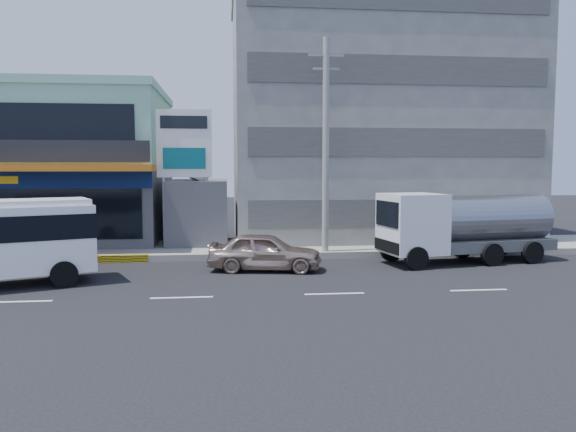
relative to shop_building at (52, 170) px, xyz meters
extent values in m
plane|color=black|center=(8.00, -13.95, -4.00)|extent=(120.00, 120.00, 0.00)
cube|color=gray|center=(13.00, -4.45, -3.85)|extent=(70.00, 5.00, 0.30)
cube|color=#444549|center=(0.00, 0.05, -2.00)|extent=(12.00, 10.00, 4.00)
cube|color=#8CC7A3|center=(0.00, 0.05, 2.00)|extent=(12.00, 10.00, 4.00)
cube|color=#C56617|center=(0.00, -5.75, 0.15)|extent=(12.40, 1.80, 0.30)
cube|color=#0B1C51|center=(0.00, -5.00, -0.40)|extent=(12.00, 0.12, 0.80)
cube|color=black|center=(0.00, -4.97, -1.90)|extent=(11.00, 0.06, 2.60)
cube|color=gray|center=(18.00, 1.05, 3.00)|extent=(16.00, 12.00, 14.00)
cube|color=#444549|center=(8.00, -1.95, -2.25)|extent=(3.00, 6.00, 3.50)
cylinder|color=slate|center=(8.00, -2.95, -0.42)|extent=(1.50, 1.50, 0.15)
cylinder|color=gray|center=(6.50, -4.75, -0.75)|extent=(0.16, 0.16, 6.50)
cylinder|color=gray|center=(8.50, -4.75, -0.75)|extent=(0.16, 0.16, 6.50)
cube|color=white|center=(7.50, -4.75, 1.30)|extent=(2.60, 0.18, 3.20)
cylinder|color=#999993|center=(14.00, -6.55, 1.00)|extent=(0.30, 0.30, 10.00)
cube|color=#999993|center=(14.00, -6.55, 5.20)|extent=(1.60, 0.12, 0.12)
cube|color=#999993|center=(14.00, -6.55, 4.60)|extent=(1.20, 0.10, 0.10)
cylinder|color=black|center=(3.81, -11.93, -3.53)|extent=(0.97, 0.62, 0.93)
cylinder|color=black|center=(2.94, -9.84, -3.53)|extent=(0.97, 0.62, 0.93)
imported|color=#C1A793|center=(11.00, -9.49, -3.22)|extent=(4.81, 2.56, 1.56)
cube|color=white|center=(17.32, -8.94, -2.20)|extent=(2.70, 2.70, 2.52)
cube|color=#595956|center=(20.00, -8.47, -3.22)|extent=(8.02, 3.45, 0.49)
cylinder|color=gray|center=(20.96, -8.30, -2.05)|extent=(5.71, 2.95, 2.04)
cylinder|color=black|center=(17.13, -10.11, -3.51)|extent=(1.01, 0.45, 0.97)
cylinder|color=black|center=(16.75, -7.91, -3.51)|extent=(1.01, 0.45, 0.97)
cylinder|color=black|center=(20.67, -9.49, -3.51)|extent=(1.01, 0.45, 0.97)
cylinder|color=black|center=(20.29, -7.29, -3.51)|extent=(1.01, 0.45, 0.97)
cylinder|color=black|center=(22.68, -9.14, -3.51)|extent=(1.01, 0.45, 0.97)
cylinder|color=black|center=(22.29, -6.94, -3.51)|extent=(1.01, 0.45, 0.97)
imported|color=#57140C|center=(2.26, -7.15, -3.56)|extent=(1.75, 0.98, 0.87)
imported|color=#66594C|center=(2.26, -7.15, -2.67)|extent=(0.52, 0.66, 1.60)
camera|label=1|loc=(9.46, -31.95, 0.21)|focal=35.00mm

